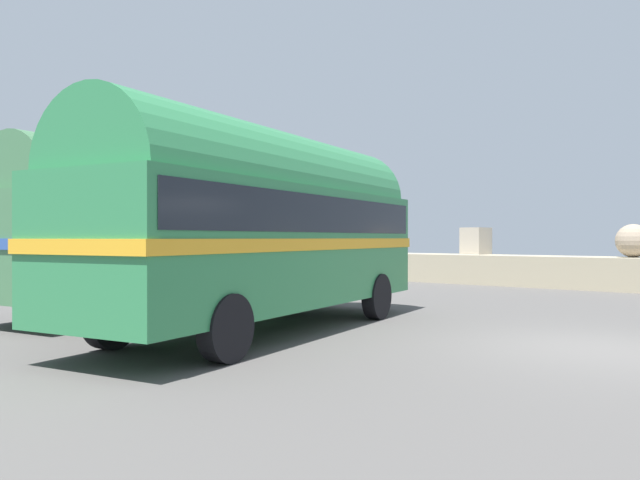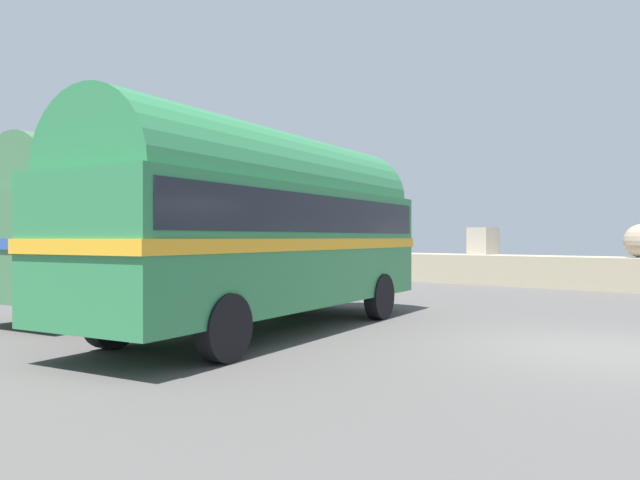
# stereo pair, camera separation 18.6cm
# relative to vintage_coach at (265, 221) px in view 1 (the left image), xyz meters

# --- Properties ---
(ground) EXTENTS (32.00, 26.00, 0.02)m
(ground) POSITION_rel_vintage_coach_xyz_m (5.22, 1.96, -2.04)
(ground) COLOR #514E4C
(vintage_coach) EXTENTS (3.96, 8.88, 3.70)m
(vintage_coach) POSITION_rel_vintage_coach_xyz_m (0.00, 0.00, 0.00)
(vintage_coach) COLOR black
(vintage_coach) RESTS_ON ground
(second_coach) EXTENTS (3.74, 8.86, 3.70)m
(second_coach) POSITION_rel_vintage_coach_xyz_m (-4.21, 0.98, 0.00)
(second_coach) COLOR black
(second_coach) RESTS_ON ground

